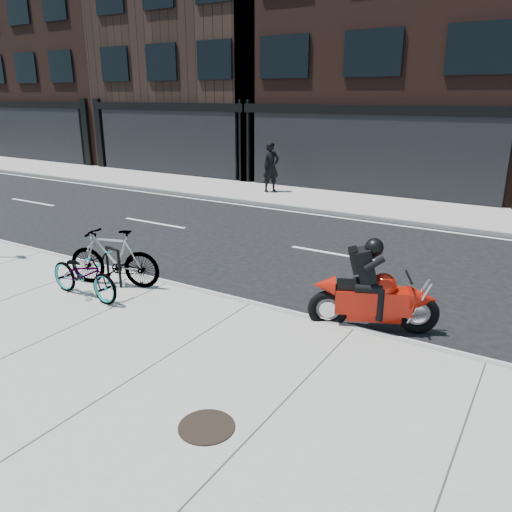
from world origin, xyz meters
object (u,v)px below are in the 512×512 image
Objects in this scene: pedestrian at (271,167)px; motorcycle at (380,294)px; bike_rack at (113,263)px; manhole_cover at (207,427)px; bicycle_rear at (114,258)px; bicycle_front at (84,274)px.

motorcycle is at bearing -114.75° from pedestrian.
pedestrian reaches higher than bike_rack.
bike_rack reaches higher than manhole_cover.
bike_rack is 0.12m from bicycle_rear.
pedestrian is 2.94× the size of manhole_cover.
motorcycle is 1.04× the size of pedestrian.
pedestrian is 14.76m from manhole_cover.
bicycle_rear is 10.74m from pedestrian.
bicycle_front is at bearing -18.85° from bicycle_rear.
manhole_cover is (4.27, -2.66, -0.57)m from bicycle_rear.
pedestrian reaches higher than manhole_cover.
bicycle_rear is 2.92× the size of manhole_cover.
bicycle_front is at bearing 175.20° from motorcycle.
bicycle_rear is 5.15m from motorcycle.
manhole_cover is at bearing -112.13° from bicycle_front.
bicycle_front is 2.65× the size of manhole_cover.
bicycle_front is 5.36m from motorcycle.
motorcycle is at bearing 78.19° from manhole_cover.
bicycle_rear is at bearing 0.79° from bicycle_front.
bicycle_rear reaches higher than bike_rack.
motorcycle reaches higher than manhole_cover.
bike_rack is 5.18m from motorcycle.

